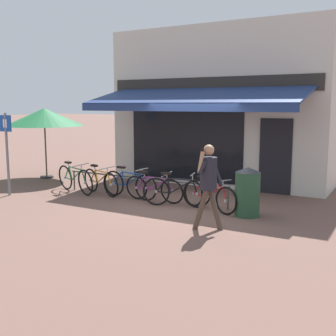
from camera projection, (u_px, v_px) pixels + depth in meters
ground_plane at (183, 205)px, 10.48m from camera, size 160.00×160.00×0.00m
shop_front at (227, 107)px, 13.71m from camera, size 6.87×5.01×4.81m
bike_rack_rail at (143, 180)px, 11.10m from camera, size 4.89×0.04×0.57m
bicycle_green at (75, 179)px, 11.90m from camera, size 1.78×0.76×0.88m
bicycle_orange at (100, 181)px, 11.64m from camera, size 1.62×0.71×0.83m
bicycle_blue at (129, 184)px, 11.17m from camera, size 1.79×0.52×0.84m
bicycle_purple at (154, 188)px, 10.76m from camera, size 1.71×0.52×0.81m
bicycle_black at (176, 191)px, 10.26m from camera, size 1.67×0.62×0.84m
bicycle_red at (209, 196)px, 9.89m from camera, size 1.63×0.71×0.79m
pedestrian_adult at (208, 177)px, 8.26m from camera, size 0.57×0.57×1.72m
litter_bin at (248, 192)px, 9.35m from camera, size 0.56×0.56×1.10m
parking_sign at (7, 145)px, 11.40m from camera, size 0.44×0.07×2.25m
cafe_parasol at (44, 117)px, 14.05m from camera, size 2.61×2.61×2.35m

